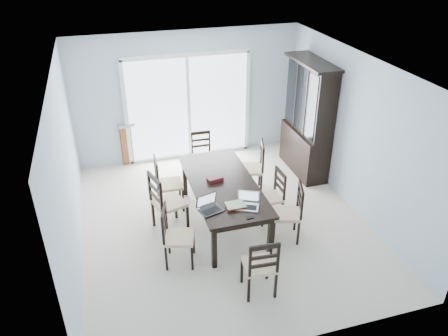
{
  "coord_description": "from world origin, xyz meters",
  "views": [
    {
      "loc": [
        -1.62,
        -5.61,
        4.3
      ],
      "look_at": [
        0.02,
        0.0,
        1.02
      ],
      "focal_mm": 35.0,
      "sensor_mm": 36.0,
      "label": 1
    }
  ],
  "objects_px": {
    "china_hutch": "(308,120)",
    "game_box": "(215,179)",
    "chair_left_far": "(164,178)",
    "laptop_silver": "(248,205)",
    "chair_right_far": "(256,162)",
    "chair_end_near": "(261,262)",
    "chair_end_far": "(202,149)",
    "chair_right_mid": "(274,190)",
    "dining_table": "(223,187)",
    "chair_left_near": "(172,230)",
    "cell_phone": "(250,218)",
    "chair_left_mid": "(163,197)",
    "hot_tub": "(147,125)",
    "laptop_dark": "(211,208)",
    "chair_right_near": "(293,207)"
  },
  "relations": [
    {
      "from": "chair_left_far",
      "to": "chair_right_far",
      "type": "bearing_deg",
      "value": 95.12
    },
    {
      "from": "dining_table",
      "to": "chair_left_mid",
      "type": "bearing_deg",
      "value": 177.24
    },
    {
      "from": "dining_table",
      "to": "chair_left_near",
      "type": "bearing_deg",
      "value": -142.55
    },
    {
      "from": "chair_left_near",
      "to": "chair_end_far",
      "type": "distance_m",
      "value": 2.57
    },
    {
      "from": "china_hutch",
      "to": "chair_right_far",
      "type": "distance_m",
      "value": 1.37
    },
    {
      "from": "dining_table",
      "to": "chair_left_near",
      "type": "xyz_separation_m",
      "value": [
        -0.94,
        -0.72,
        -0.11
      ]
    },
    {
      "from": "china_hutch",
      "to": "chair_right_far",
      "type": "height_order",
      "value": "china_hutch"
    },
    {
      "from": "chair_end_near",
      "to": "chair_right_far",
      "type": "bearing_deg",
      "value": 75.64
    },
    {
      "from": "chair_left_mid",
      "to": "chair_right_near",
      "type": "distance_m",
      "value": 1.98
    },
    {
      "from": "chair_left_near",
      "to": "chair_right_mid",
      "type": "distance_m",
      "value": 1.88
    },
    {
      "from": "china_hutch",
      "to": "laptop_dark",
      "type": "relative_size",
      "value": 5.86
    },
    {
      "from": "china_hutch",
      "to": "chair_end_near",
      "type": "distance_m",
      "value": 3.59
    },
    {
      "from": "chair_end_far",
      "to": "laptop_silver",
      "type": "height_order",
      "value": "chair_end_far"
    },
    {
      "from": "chair_end_near",
      "to": "chair_end_far",
      "type": "relative_size",
      "value": 1.05
    },
    {
      "from": "chair_left_mid",
      "to": "chair_left_far",
      "type": "distance_m",
      "value": 0.65
    },
    {
      "from": "chair_left_far",
      "to": "laptop_silver",
      "type": "xyz_separation_m",
      "value": [
        0.98,
        -1.44,
        0.22
      ]
    },
    {
      "from": "chair_right_mid",
      "to": "laptop_silver",
      "type": "bearing_deg",
      "value": 130.78
    },
    {
      "from": "laptop_dark",
      "to": "hot_tub",
      "type": "xyz_separation_m",
      "value": [
        -0.41,
        4.0,
        -0.37
      ]
    },
    {
      "from": "china_hutch",
      "to": "game_box",
      "type": "xyz_separation_m",
      "value": [
        -2.12,
        -1.15,
        -0.29
      ]
    },
    {
      "from": "chair_end_far",
      "to": "laptop_dark",
      "type": "distance_m",
      "value": 2.38
    },
    {
      "from": "hot_tub",
      "to": "laptop_silver",
      "type": "bearing_deg",
      "value": -77.17
    },
    {
      "from": "chair_right_far",
      "to": "chair_end_far",
      "type": "relative_size",
      "value": 1.11
    },
    {
      "from": "chair_end_near",
      "to": "chair_end_far",
      "type": "distance_m",
      "value": 3.33
    },
    {
      "from": "dining_table",
      "to": "laptop_dark",
      "type": "height_order",
      "value": "laptop_dark"
    },
    {
      "from": "china_hutch",
      "to": "chair_left_far",
      "type": "distance_m",
      "value": 2.95
    },
    {
      "from": "chair_right_mid",
      "to": "game_box",
      "type": "bearing_deg",
      "value": 74.75
    },
    {
      "from": "chair_right_near",
      "to": "laptop_dark",
      "type": "distance_m",
      "value": 1.29
    },
    {
      "from": "dining_table",
      "to": "chair_right_mid",
      "type": "relative_size",
      "value": 2.17
    },
    {
      "from": "china_hutch",
      "to": "chair_left_near",
      "type": "relative_size",
      "value": 2.06
    },
    {
      "from": "laptop_dark",
      "to": "hot_tub",
      "type": "relative_size",
      "value": 0.19
    },
    {
      "from": "chair_left_near",
      "to": "laptop_silver",
      "type": "relative_size",
      "value": 2.79
    },
    {
      "from": "chair_right_mid",
      "to": "cell_phone",
      "type": "distance_m",
      "value": 1.17
    },
    {
      "from": "dining_table",
      "to": "chair_left_near",
      "type": "height_order",
      "value": "chair_left_near"
    },
    {
      "from": "dining_table",
      "to": "laptop_dark",
      "type": "xyz_separation_m",
      "value": [
        -0.37,
        -0.69,
        0.13
      ]
    },
    {
      "from": "chair_left_near",
      "to": "chair_right_far",
      "type": "relative_size",
      "value": 0.95
    },
    {
      "from": "chair_right_near",
      "to": "chair_right_mid",
      "type": "height_order",
      "value": "chair_right_near"
    },
    {
      "from": "chair_right_far",
      "to": "chair_end_near",
      "type": "relative_size",
      "value": 1.06
    },
    {
      "from": "laptop_silver",
      "to": "hot_tub",
      "type": "xyz_separation_m",
      "value": [
        -0.93,
        4.07,
        -0.37
      ]
    },
    {
      "from": "laptop_silver",
      "to": "cell_phone",
      "type": "height_order",
      "value": "laptop_silver"
    },
    {
      "from": "hot_tub",
      "to": "chair_left_mid",
      "type": "bearing_deg",
      "value": -93.03
    },
    {
      "from": "laptop_dark",
      "to": "chair_left_far",
      "type": "bearing_deg",
      "value": 91.82
    },
    {
      "from": "cell_phone",
      "to": "laptop_silver",
      "type": "bearing_deg",
      "value": 75.97
    },
    {
      "from": "dining_table",
      "to": "laptop_silver",
      "type": "relative_size",
      "value": 5.76
    },
    {
      "from": "chair_left_near",
      "to": "chair_left_mid",
      "type": "height_order",
      "value": "chair_left_mid"
    },
    {
      "from": "laptop_dark",
      "to": "hot_tub",
      "type": "height_order",
      "value": "laptop_dark"
    },
    {
      "from": "chair_end_far",
      "to": "cell_phone",
      "type": "bearing_deg",
      "value": 91.94
    },
    {
      "from": "dining_table",
      "to": "chair_right_far",
      "type": "relative_size",
      "value": 1.96
    },
    {
      "from": "chair_end_far",
      "to": "hot_tub",
      "type": "bearing_deg",
      "value": -62.55
    },
    {
      "from": "cell_phone",
      "to": "chair_left_near",
      "type": "bearing_deg",
      "value": 161.95
    },
    {
      "from": "chair_left_near",
      "to": "cell_phone",
      "type": "height_order",
      "value": "chair_left_near"
    }
  ]
}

